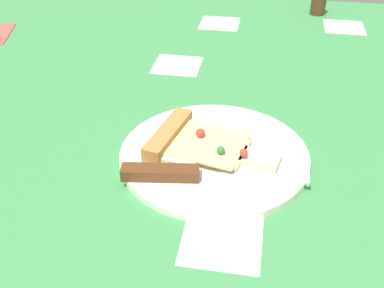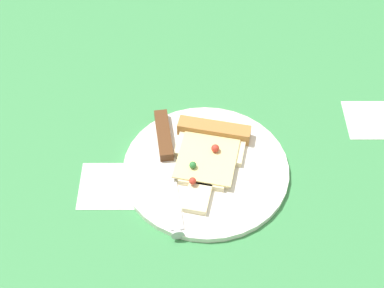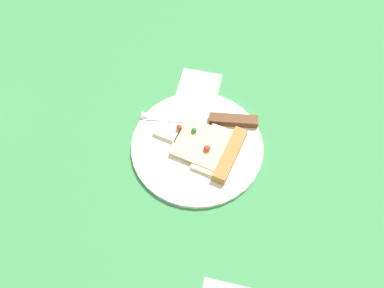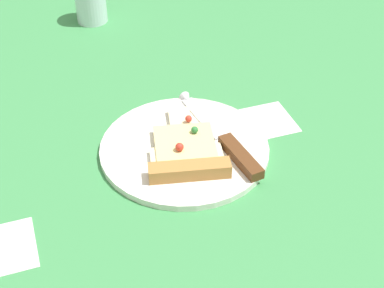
{
  "view_description": "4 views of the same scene",
  "coord_description": "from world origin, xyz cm",
  "views": [
    {
      "loc": [
        58.14,
        9.16,
        38.57
      ],
      "look_at": [
        6.9,
        0.24,
        2.56
      ],
      "focal_mm": 43.19,
      "sensor_mm": 36.0,
      "label": 1
    },
    {
      "loc": [
        8.42,
        57.84,
        70.41
      ],
      "look_at": [
        8.35,
        0.64,
        3.59
      ],
      "focal_mm": 52.01,
      "sensor_mm": 36.0,
      "label": 2
    },
    {
      "loc": [
        -31.55,
        -4.18,
        66.62
      ],
      "look_at": [
        5.38,
        4.14,
        2.29
      ],
      "focal_mm": 35.64,
      "sensor_mm": 36.0,
      "label": 3
    },
    {
      "loc": [
        -15.22,
        -62.13,
        57.48
      ],
      "look_at": [
        6.76,
        1.39,
        2.75
      ],
      "focal_mm": 53.48,
      "sensor_mm": 36.0,
      "label": 4
    }
  ],
  "objects": [
    {
      "name": "ground_plane",
      "position": [
        -0.03,
        -0.01,
        -1.5
      ],
      "size": [
        137.91,
        137.91,
        3.0
      ],
      "color": "#3D8C4C",
      "rests_on": "ground"
    },
    {
      "name": "plate",
      "position": [
        6.15,
        3.27,
        0.53
      ],
      "size": [
        26.42,
        26.42,
        1.07
      ],
      "primitive_type": "cylinder",
      "color": "white",
      "rests_on": "ground_plane"
    },
    {
      "name": "knife",
      "position": [
        12.37,
        1.69,
        1.67
      ],
      "size": [
        5.41,
        24.06,
        2.45
      ],
      "rotation": [
        0.0,
        0.0,
        6.42
      ],
      "color": "silver",
      "rests_on": "plate"
    },
    {
      "name": "pizza_slice",
      "position": [
        5.62,
        0.73,
        1.86
      ],
      "size": [
        12.93,
        18.64,
        2.59
      ],
      "rotation": [
        0.0,
        0.0,
        6.07
      ],
      "color": "beige",
      "rests_on": "plate"
    }
  ]
}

